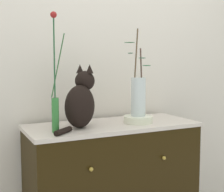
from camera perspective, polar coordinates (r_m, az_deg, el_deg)
name	(u,v)px	position (r m, az deg, el deg)	size (l,w,h in m)	color
wall_back	(93,61)	(2.36, -3.27, 6.17)	(4.40, 0.08, 2.60)	silver
sideboard	(112,190)	(2.24, 0.00, -16.12)	(1.11, 0.48, 0.89)	black
cat_sitting	(81,102)	(1.98, -5.51, -1.04)	(0.35, 0.32, 0.38)	black
vase_slim_green	(55,99)	(1.86, -9.91, -0.49)	(0.08, 0.04, 0.67)	#337937
bowl_porcelain	(138,119)	(2.15, 4.57, -4.07)	(0.19, 0.19, 0.05)	white
vase_glass_clear	(138,95)	(2.13, 4.60, 0.19)	(0.12, 0.18, 0.57)	silver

